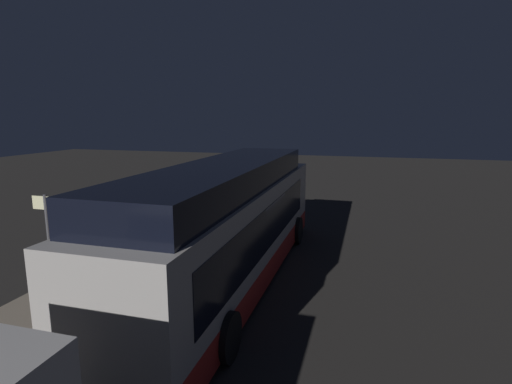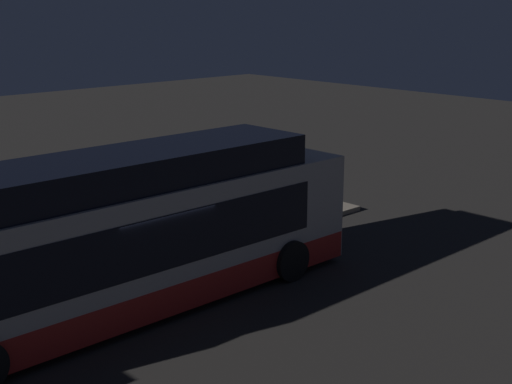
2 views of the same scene
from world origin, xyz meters
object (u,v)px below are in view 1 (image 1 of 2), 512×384
at_px(sign_post, 48,229).
at_px(trash_bin, 216,209).
at_px(bus_lead, 231,229).
at_px(passenger_boarding, 189,227).
at_px(suitcase, 191,248).
at_px(passenger_with_bags, 205,204).
at_px(passenger_waiting, 189,223).

height_order(sign_post, trash_bin, sign_post).
xyz_separation_m(bus_lead, passenger_boarding, (1.75, 2.19, -0.58)).
bearing_deg(suitcase, bus_lead, -122.46).
height_order(bus_lead, passenger_with_bags, bus_lead).
bearing_deg(passenger_waiting, passenger_boarding, -53.51).
relative_size(passenger_with_bags, sign_post, 0.69).
bearing_deg(sign_post, bus_lead, -66.30).
bearing_deg(passenger_waiting, suitcase, -52.77).
distance_m(sign_post, trash_bin, 9.35).
distance_m(bus_lead, suitcase, 2.55).
height_order(passenger_boarding, trash_bin, passenger_boarding).
bearing_deg(passenger_boarding, passenger_with_bags, 129.43).
xyz_separation_m(bus_lead, suitcase, (1.22, 1.91, -1.17)).
bearing_deg(trash_bin, bus_lead, -154.94).
bearing_deg(passenger_with_bags, suitcase, -60.67).
bearing_deg(passenger_with_bags, trash_bin, 111.80).
bearing_deg(passenger_waiting, passenger_with_bags, 110.63).
xyz_separation_m(bus_lead, trash_bin, (7.10, 3.32, -1.20)).
distance_m(passenger_boarding, passenger_with_bags, 3.51).
xyz_separation_m(passenger_waiting, sign_post, (-4.59, 2.10, 0.87)).
height_order(passenger_waiting, passenger_with_bags, passenger_with_bags).
xyz_separation_m(passenger_waiting, trash_bin, (4.56, 0.74, -0.52)).
distance_m(passenger_boarding, suitcase, 0.85).
relative_size(passenger_waiting, sign_post, 0.59).
bearing_deg(sign_post, suitcase, -40.23).
bearing_deg(trash_bin, passenger_boarding, -168.10).
bearing_deg(trash_bin, suitcase, -166.55).
xyz_separation_m(bus_lead, passenger_with_bags, (5.16, 3.03, -0.51)).
bearing_deg(trash_bin, passenger_waiting, -170.72).
relative_size(bus_lead, passenger_waiting, 7.92).
relative_size(passenger_boarding, suitcase, 1.87).
bearing_deg(suitcase, passenger_waiting, 26.57).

